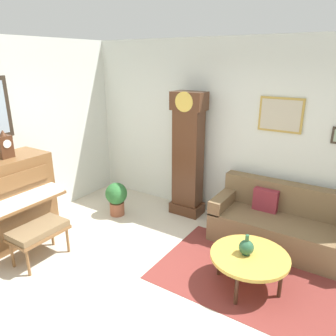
{
  "coord_description": "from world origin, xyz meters",
  "views": [
    {
      "loc": [
        1.84,
        -2.25,
        2.49
      ],
      "look_at": [
        -0.46,
        1.33,
        1.04
      ],
      "focal_mm": 34.33,
      "sensor_mm": 36.0,
      "label": 1
    }
  ],
  "objects_px": {
    "coffee_table": "(250,257)",
    "potted_plant": "(116,197)",
    "piano_bench": "(39,232)",
    "grandfather_clock": "(188,158)",
    "couch": "(283,225)",
    "green_jug": "(246,247)",
    "mantel_clock": "(5,145)"
  },
  "relations": [
    {
      "from": "green_jug",
      "to": "coffee_table",
      "type": "bearing_deg",
      "value": 10.19
    },
    {
      "from": "green_jug",
      "to": "piano_bench",
      "type": "bearing_deg",
      "value": -158.33
    },
    {
      "from": "green_jug",
      "to": "potted_plant",
      "type": "distance_m",
      "value": 2.48
    },
    {
      "from": "grandfather_clock",
      "to": "couch",
      "type": "bearing_deg",
      "value": -5.34
    },
    {
      "from": "piano_bench",
      "to": "green_jug",
      "type": "bearing_deg",
      "value": 21.67
    },
    {
      "from": "couch",
      "to": "mantel_clock",
      "type": "bearing_deg",
      "value": -150.17
    },
    {
      "from": "piano_bench",
      "to": "mantel_clock",
      "type": "distance_m",
      "value": 1.25
    },
    {
      "from": "green_jug",
      "to": "grandfather_clock",
      "type": "bearing_deg",
      "value": 139.49
    },
    {
      "from": "mantel_clock",
      "to": "potted_plant",
      "type": "distance_m",
      "value": 1.85
    },
    {
      "from": "couch",
      "to": "mantel_clock",
      "type": "xyz_separation_m",
      "value": [
        -3.28,
        -1.88,
        1.08
      ]
    },
    {
      "from": "couch",
      "to": "mantel_clock",
      "type": "relative_size",
      "value": 5.0
    },
    {
      "from": "grandfather_clock",
      "to": "couch",
      "type": "height_order",
      "value": "grandfather_clock"
    },
    {
      "from": "mantel_clock",
      "to": "piano_bench",
      "type": "bearing_deg",
      "value": -12.93
    },
    {
      "from": "couch",
      "to": "coffee_table",
      "type": "xyz_separation_m",
      "value": [
        -0.1,
        -1.09,
        0.07
      ]
    },
    {
      "from": "grandfather_clock",
      "to": "coffee_table",
      "type": "xyz_separation_m",
      "value": [
        1.51,
        -1.24,
        -0.59
      ]
    },
    {
      "from": "potted_plant",
      "to": "coffee_table",
      "type": "bearing_deg",
      "value": -12.48
    },
    {
      "from": "piano_bench",
      "to": "couch",
      "type": "xyz_separation_m",
      "value": [
        2.53,
        2.05,
        -0.09
      ]
    },
    {
      "from": "piano_bench",
      "to": "grandfather_clock",
      "type": "relative_size",
      "value": 0.34
    },
    {
      "from": "coffee_table",
      "to": "potted_plant",
      "type": "distance_m",
      "value": 2.52
    },
    {
      "from": "coffee_table",
      "to": "green_jug",
      "type": "xyz_separation_m",
      "value": [
        -0.04,
        -0.01,
        0.12
      ]
    },
    {
      "from": "piano_bench",
      "to": "grandfather_clock",
      "type": "bearing_deg",
      "value": 67.25
    },
    {
      "from": "couch",
      "to": "green_jug",
      "type": "distance_m",
      "value": 1.12
    },
    {
      "from": "couch",
      "to": "mantel_clock",
      "type": "height_order",
      "value": "mantel_clock"
    },
    {
      "from": "piano_bench",
      "to": "mantel_clock",
      "type": "relative_size",
      "value": 1.84
    },
    {
      "from": "coffee_table",
      "to": "mantel_clock",
      "type": "xyz_separation_m",
      "value": [
        -3.17,
        -0.79,
        1.01
      ]
    },
    {
      "from": "grandfather_clock",
      "to": "green_jug",
      "type": "xyz_separation_m",
      "value": [
        1.46,
        -1.25,
        -0.47
      ]
    },
    {
      "from": "piano_bench",
      "to": "green_jug",
      "type": "xyz_separation_m",
      "value": [
        2.39,
        0.95,
        0.09
      ]
    },
    {
      "from": "mantel_clock",
      "to": "green_jug",
      "type": "xyz_separation_m",
      "value": [
        3.13,
        0.78,
        -0.9
      ]
    },
    {
      "from": "coffee_table",
      "to": "grandfather_clock",
      "type": "bearing_deg",
      "value": 140.51
    },
    {
      "from": "coffee_table",
      "to": "potted_plant",
      "type": "height_order",
      "value": "potted_plant"
    },
    {
      "from": "coffee_table",
      "to": "green_jug",
      "type": "distance_m",
      "value": 0.12
    },
    {
      "from": "coffee_table",
      "to": "green_jug",
      "type": "bearing_deg",
      "value": -169.81
    }
  ]
}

